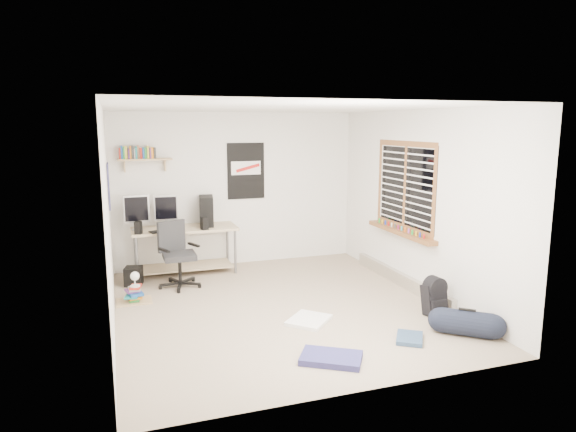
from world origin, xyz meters
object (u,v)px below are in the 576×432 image
object	(u,v)px
office_chair	(179,254)
duffel_bag	(466,323)
book_stack	(134,291)
desk	(185,250)
backpack	(434,299)

from	to	relation	value
office_chair	duffel_bag	world-z (taller)	office_chair
office_chair	book_stack	distance (m)	0.87
desk	backpack	size ratio (longest dim) A/B	4.35
desk	office_chair	bearing A→B (deg)	-91.67
duffel_bag	book_stack	distance (m)	4.15
desk	duffel_bag	world-z (taller)	desk
office_chair	desk	bearing A→B (deg)	52.34
book_stack	office_chair	bearing A→B (deg)	34.60
desk	book_stack	xyz separation A→B (m)	(-0.83, -1.15, -0.22)
book_stack	desk	bearing A→B (deg)	54.22
office_chair	backpack	size ratio (longest dim) A/B	2.59
office_chair	backpack	bearing A→B (deg)	-61.15
desk	backpack	distance (m)	3.87
backpack	duffel_bag	distance (m)	0.66
office_chair	backpack	world-z (taller)	office_chair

